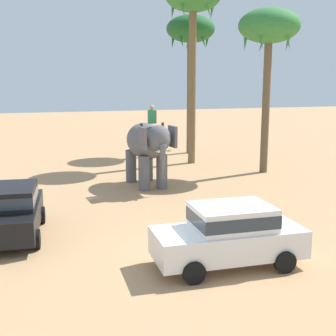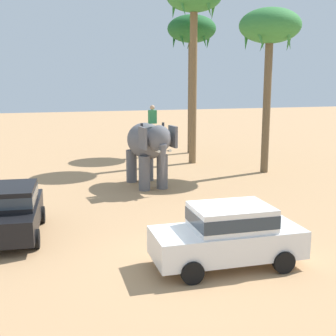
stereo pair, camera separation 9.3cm
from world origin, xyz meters
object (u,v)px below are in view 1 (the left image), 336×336
at_px(elephant_with_mahout, 148,145).
at_px(palm_tree_behind_elephant, 191,34).
at_px(car_sedan_foreground, 230,233).
at_px(palm_tree_left_of_road, 193,4).
at_px(car_parked_far_side, 11,209).
at_px(palm_tree_near_hut, 269,31).

relative_size(elephant_with_mahout, palm_tree_behind_elephant, 0.43).
bearing_deg(car_sedan_foreground, elephant_with_mahout, 88.70).
relative_size(car_sedan_foreground, elephant_with_mahout, 1.05).
xyz_separation_m(car_sedan_foreground, palm_tree_left_of_road, (4.30, 14.90, 8.30)).
height_order(car_parked_far_side, palm_tree_near_hut, palm_tree_near_hut).
xyz_separation_m(car_parked_far_side, elephant_with_mahout, (5.98, 5.59, 1.06)).
bearing_deg(palm_tree_near_hut, palm_tree_left_of_road, 126.85).
distance_m(car_sedan_foreground, palm_tree_left_of_road, 17.59).
height_order(car_parked_far_side, palm_tree_behind_elephant, palm_tree_behind_elephant).
distance_m(car_sedan_foreground, palm_tree_behind_elephant, 20.57).
height_order(car_sedan_foreground, palm_tree_near_hut, palm_tree_near_hut).
distance_m(car_parked_far_side, palm_tree_left_of_road, 16.89).
distance_m(palm_tree_near_hut, palm_tree_left_of_road, 5.03).
xyz_separation_m(car_sedan_foreground, palm_tree_behind_elephant, (5.47, 18.55, 7.01)).
distance_m(car_parked_far_side, palm_tree_behind_elephant, 19.56).
distance_m(car_parked_far_side, elephant_with_mahout, 8.25).
bearing_deg(palm_tree_behind_elephant, palm_tree_near_hut, -77.46).
relative_size(elephant_with_mahout, palm_tree_left_of_road, 0.37).
height_order(palm_tree_near_hut, palm_tree_left_of_road, palm_tree_left_of_road).
xyz_separation_m(palm_tree_behind_elephant, palm_tree_near_hut, (1.65, -7.42, -0.48)).
bearing_deg(palm_tree_behind_elephant, car_parked_far_side, -127.94).
xyz_separation_m(car_parked_far_side, palm_tree_near_hut, (12.88, 6.97, 6.54)).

